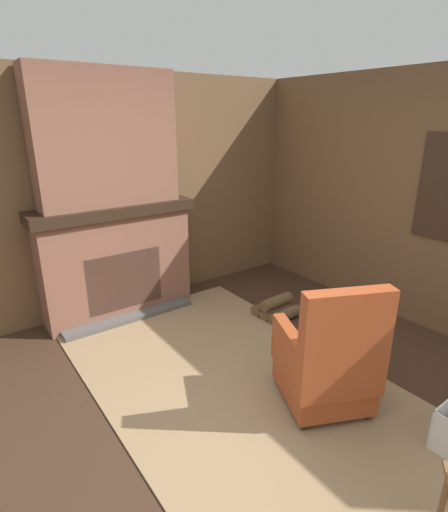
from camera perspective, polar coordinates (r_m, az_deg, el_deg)
ground_plane at (r=3.05m, az=3.19°, el=-23.47°), size 14.00×14.00×0.00m
wood_panel_wall_left at (r=4.48m, az=-16.81°, el=8.14°), size 0.06×5.44×2.54m
fireplace_hearth at (r=4.44m, az=-14.98°, el=-0.68°), size 0.59×1.68×1.22m
chimney_breast at (r=4.21m, az=-16.56°, el=15.74°), size 0.33×1.39×1.30m
area_rug at (r=3.31m, az=4.44°, el=-19.42°), size 3.82×2.04×0.01m
armchair at (r=3.11m, az=14.53°, el=-14.58°), size 0.84×0.83×1.04m
firewood_stack at (r=4.43m, az=7.45°, el=-7.45°), size 0.41×0.42×0.24m
oil_lamp_vase at (r=4.24m, az=-18.94°, el=7.75°), size 0.09×0.09×0.23m
storage_case at (r=4.55m, az=-8.88°, el=9.03°), size 0.17×0.24×0.12m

